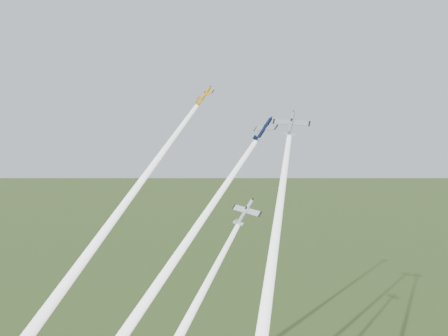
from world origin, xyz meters
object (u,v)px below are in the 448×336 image
plane_navy (264,129)px  plane_silver_right (291,124)px  plane_silver_low (245,212)px  plane_yellow (204,96)px

plane_navy → plane_silver_right: size_ratio=1.02×
plane_silver_right → plane_silver_low: bearing=-161.6°
plane_silver_right → plane_silver_low: 20.35m
plane_yellow → plane_silver_low: 35.47m
plane_yellow → plane_navy: size_ratio=0.91×
plane_yellow → plane_silver_right: size_ratio=0.92×
plane_silver_right → plane_silver_low: plane_silver_right is taller
plane_silver_low → plane_navy: bearing=101.7°
plane_navy → plane_yellow: bearing=-174.5°
plane_silver_low → plane_yellow: bearing=155.8°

